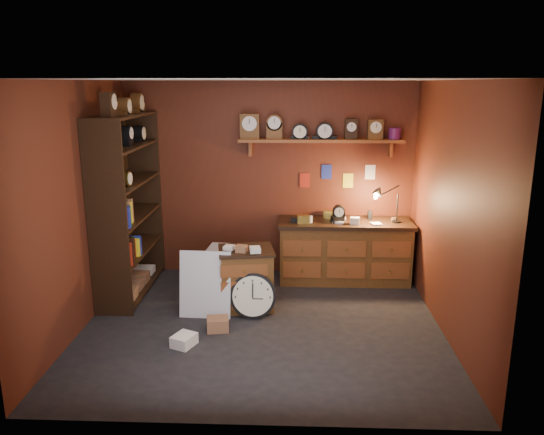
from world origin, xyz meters
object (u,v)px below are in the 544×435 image
Objects in this scene: low_cabinet at (246,276)px; workbench at (344,248)px; big_round_clock at (253,296)px; shelving_unit at (125,198)px.

workbench is at bearing 27.71° from low_cabinet.
low_cabinet reaches higher than big_round_clock.
shelving_unit is at bearing 155.82° from big_round_clock.
shelving_unit reaches higher than workbench.
low_cabinet is at bearing -16.63° from shelving_unit.
shelving_unit is 2.99m from workbench.
workbench reaches higher than big_round_clock.
shelving_unit is at bearing -170.13° from workbench.
workbench is 1.72m from big_round_clock.
low_cabinet is (-1.27, -0.96, -0.07)m from workbench.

